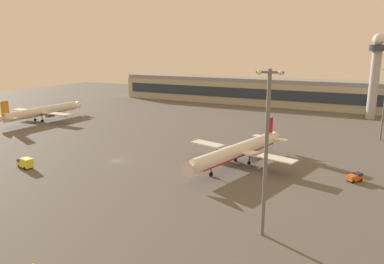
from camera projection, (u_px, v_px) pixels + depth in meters
The scene contains 8 objects.
ground_plane at pixel (117, 161), 111.96m from camera, with size 416.00×416.00×0.00m, color #56544F.
terminal_building at pixel (259, 91), 227.87m from camera, with size 188.75×22.40×16.40m.
control_tower at pixel (375, 71), 175.11m from camera, with size 8.00×8.00×41.65m.
airplane_far_stand at pixel (239, 151), 107.21m from camera, with size 35.65×45.47×11.80m.
airplane_near_gate at pixel (42, 112), 174.01m from camera, with size 36.75×47.30×12.16m.
baggage_tractor at pixel (355, 177), 94.30m from camera, with size 4.14×4.45×2.25m.
catering_truck at pixel (25, 163), 105.04m from camera, with size 5.98×3.34×3.05m.
apron_light_central at pixel (266, 146), 63.45m from camera, with size 4.80×0.90×30.86m.
Camera 1 is at (69.73, -84.56, 34.00)m, focal length 33.46 mm.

